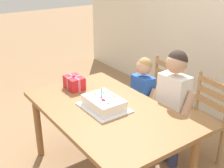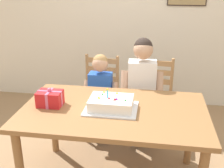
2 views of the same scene
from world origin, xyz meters
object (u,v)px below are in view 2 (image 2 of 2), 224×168
Objects in this scene: gift_box_red_large at (50,98)px; chair_right at (153,98)px; dining_table at (114,119)px; birthday_cake at (111,104)px; child_older at (142,84)px; child_younger at (101,91)px; chair_left at (99,95)px.

gift_box_red_large is 0.23× the size of chair_right.
gift_box_red_large is (-0.55, -0.01, 0.16)m from dining_table.
gift_box_red_large is (-0.53, -0.01, 0.02)m from birthday_cake.
child_older is (0.75, 0.66, -0.07)m from gift_box_red_large.
child_younger reaches higher than dining_table.
child_older is (0.52, -0.28, 0.28)m from chair_left.
birthday_cake is at bearing -110.39° from chair_right.
chair_right is (0.64, -0.00, 0.00)m from chair_left.
child_younger is (-0.57, -0.28, 0.17)m from chair_right.
chair_right is at bearing -0.01° from chair_left.
birthday_cake is at bearing -108.64° from child_older.
child_older reaches higher than dining_table.
chair_right is at bearing 69.61° from birthday_cake.
child_younger reaches higher than chair_left.
chair_left is 0.33m from child_younger.
birthday_cake is at bearing -71.29° from child_younger.
dining_table is 3.57× the size of birthday_cake.
dining_table is 0.68m from child_older.
chair_right is at bearing 25.89° from child_younger.
birthday_cake is 0.69m from child_older.
chair_left is 0.65m from child_older.
chair_left is 0.64m from chair_right.
child_older is (0.22, 0.65, -0.05)m from birthday_cake.
birthday_cake is 1.05m from chair_right.
child_older reaches higher than chair_right.
birthday_cake is (-0.02, -0.01, 0.14)m from dining_table.
gift_box_red_large is at bearing -104.24° from chair_left.
dining_table is 1.00m from chair_right.
chair_right is 0.75× the size of child_older.
child_younger reaches higher than gift_box_red_large.
child_older is at bearing -0.05° from child_younger.
chair_right is 0.41m from child_older.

